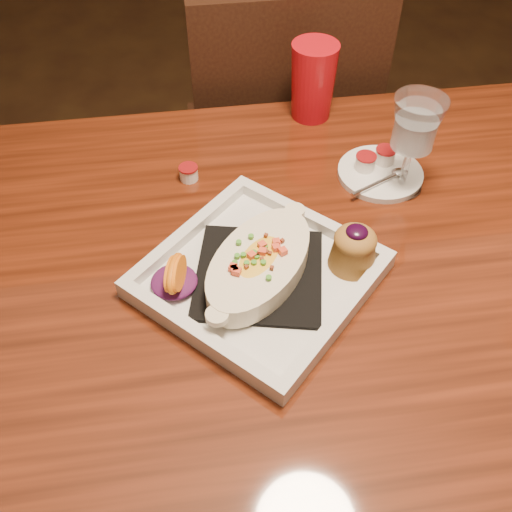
{
  "coord_description": "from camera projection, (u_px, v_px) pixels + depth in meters",
  "views": [
    {
      "loc": [
        -0.22,
        -0.5,
        1.38
      ],
      "look_at": [
        -0.14,
        0.04,
        0.77
      ],
      "focal_mm": 40.0,
      "sensor_mm": 36.0,
      "label": 1
    }
  ],
  "objects": [
    {
      "name": "floor",
      "position": [
        316.0,
        474.0,
        1.38
      ],
      "size": [
        7.0,
        7.0,
        0.0
      ],
      "primitive_type": "plane",
      "color": "#332211",
      "rests_on": "ground"
    },
    {
      "name": "table",
      "position": [
        348.0,
        314.0,
        0.89
      ],
      "size": [
        1.5,
        0.9,
        0.75
      ],
      "color": "maroon",
      "rests_on": "floor"
    },
    {
      "name": "chair_far",
      "position": [
        278.0,
        146.0,
        1.42
      ],
      "size": [
        0.42,
        0.42,
        0.93
      ],
      "rotation": [
        0.0,
        0.0,
        3.14
      ],
      "color": "black",
      "rests_on": "floor"
    },
    {
      "name": "plate",
      "position": [
        268.0,
        268.0,
        0.79
      ],
      "size": [
        0.4,
        0.4,
        0.08
      ],
      "rotation": [
        0.0,
        0.0,
        0.78
      ],
      "color": "silver",
      "rests_on": "table"
    },
    {
      "name": "goblet",
      "position": [
        415.0,
        129.0,
        0.86
      ],
      "size": [
        0.08,
        0.08,
        0.17
      ],
      "color": "silver",
      "rests_on": "table"
    },
    {
      "name": "saucer",
      "position": [
        379.0,
        171.0,
        0.96
      ],
      "size": [
        0.14,
        0.14,
        0.1
      ],
      "color": "silver",
      "rests_on": "table"
    },
    {
      "name": "creamer_loose",
      "position": [
        189.0,
        173.0,
        0.95
      ],
      "size": [
        0.03,
        0.03,
        0.03
      ],
      "color": "white",
      "rests_on": "table"
    },
    {
      "name": "red_tumbler",
      "position": [
        313.0,
        81.0,
        1.04
      ],
      "size": [
        0.09,
        0.09,
        0.14
      ],
      "primitive_type": "cone",
      "color": "red",
      "rests_on": "table"
    }
  ]
}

